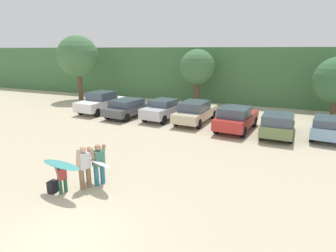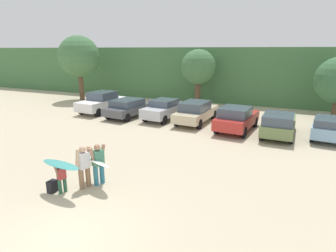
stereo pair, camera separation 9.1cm
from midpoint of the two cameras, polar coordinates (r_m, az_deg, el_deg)
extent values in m
plane|color=#C1B293|center=(9.12, -20.17, -20.21)|extent=(120.00, 120.00, 0.00)
cube|color=#427042|center=(33.81, 14.27, 10.41)|extent=(108.00, 12.00, 5.32)
cylinder|color=brown|center=(31.18, -17.16, 7.43)|extent=(0.49, 0.49, 2.71)
sphere|color=#427042|center=(30.96, -17.62, 13.10)|extent=(4.09, 4.09, 4.09)
cylinder|color=brown|center=(26.92, 5.63, 6.40)|extent=(0.54, 0.54, 2.23)
sphere|color=#427042|center=(26.67, 5.77, 11.63)|extent=(3.17, 3.17, 3.17)
cylinder|color=brown|center=(24.90, 29.96, 2.88)|extent=(0.39, 0.39, 1.49)
cube|color=white|center=(24.67, -13.33, 4.31)|extent=(2.25, 4.59, 0.74)
cube|color=#3F4C5B|center=(24.66, -13.20, 5.93)|extent=(1.91, 2.14, 0.63)
cylinder|color=black|center=(26.39, -12.62, 4.22)|extent=(0.27, 0.68, 0.67)
cylinder|color=black|center=(25.32, -9.62, 3.92)|extent=(0.27, 0.68, 0.67)
cylinder|color=black|center=(24.27, -17.09, 2.98)|extent=(0.27, 0.68, 0.67)
cylinder|color=black|center=(23.10, -14.03, 2.62)|extent=(0.27, 0.68, 0.67)
cube|color=#4C4F54|center=(22.49, -8.17, 3.31)|extent=(2.36, 4.23, 0.58)
cube|color=#3F4C5B|center=(22.31, -8.38, 4.62)|extent=(2.03, 2.54, 0.51)
cylinder|color=black|center=(24.11, -7.87, 3.40)|extent=(0.29, 0.66, 0.64)
cylinder|color=black|center=(23.11, -4.41, 2.99)|extent=(0.29, 0.66, 0.64)
cylinder|color=black|center=(22.10, -12.05, 2.14)|extent=(0.29, 0.66, 0.64)
cylinder|color=black|center=(21.00, -8.46, 1.65)|extent=(0.29, 0.66, 0.64)
cube|color=silver|center=(21.54, -0.99, 3.15)|extent=(2.17, 4.32, 0.71)
cube|color=#3F4C5B|center=(21.42, -1.00, 4.68)|extent=(1.79, 2.06, 0.46)
cylinder|color=black|center=(23.16, -0.93, 3.09)|extent=(0.29, 0.69, 0.67)
cylinder|color=black|center=(22.42, 2.53, 2.68)|extent=(0.29, 0.69, 0.67)
cylinder|color=black|center=(20.89, -4.75, 1.73)|extent=(0.29, 0.69, 0.67)
cylinder|color=black|center=(20.07, -1.04, 1.22)|extent=(0.29, 0.69, 0.67)
cube|color=beige|center=(20.73, 5.43, 2.49)|extent=(2.04, 4.88, 0.62)
cube|color=#3F4C5B|center=(20.32, 5.16, 4.01)|extent=(1.78, 2.38, 0.61)
cylinder|color=black|center=(22.52, 4.90, 2.71)|extent=(0.25, 0.68, 0.67)
cylinder|color=black|center=(22.00, 8.87, 2.28)|extent=(0.25, 0.68, 0.67)
cylinder|color=black|center=(19.68, 1.54, 0.95)|extent=(0.25, 0.68, 0.67)
cylinder|color=black|center=(19.08, 6.00, 0.42)|extent=(0.25, 0.68, 0.67)
cube|color=#B72D28|center=(19.11, 13.37, 1.21)|extent=(2.29, 4.50, 0.68)
cube|color=#3F4C5B|center=(18.46, 13.02, 2.76)|extent=(1.92, 2.19, 0.58)
cylinder|color=black|center=(20.75, 12.18, 1.39)|extent=(0.29, 0.72, 0.70)
cylinder|color=black|center=(20.35, 16.71, 0.82)|extent=(0.29, 0.72, 0.70)
cylinder|color=black|center=(18.11, 9.49, -0.46)|extent=(0.29, 0.72, 0.70)
cylinder|color=black|center=(17.65, 14.64, -1.16)|extent=(0.29, 0.72, 0.70)
cube|color=#6B7F4C|center=(18.83, 20.98, 0.25)|extent=(1.87, 4.49, 0.66)
cube|color=#3F4C5B|center=(17.74, 20.93, 1.38)|extent=(1.69, 2.28, 0.53)
cylinder|color=black|center=(20.39, 18.94, 0.56)|extent=(0.23, 0.63, 0.63)
cylinder|color=black|center=(20.32, 23.44, 0.07)|extent=(0.23, 0.63, 0.63)
cylinder|color=black|center=(17.56, 17.92, -1.63)|extent=(0.23, 0.63, 0.63)
cylinder|color=black|center=(17.48, 23.15, -2.20)|extent=(0.23, 0.63, 0.63)
cube|color=#84ADD1|center=(19.55, 29.46, -0.22)|extent=(2.35, 4.39, 0.66)
cube|color=#3F4C5B|center=(18.53, 29.60, 0.74)|extent=(1.96, 2.27, 0.42)
cylinder|color=black|center=(20.99, 27.15, 0.07)|extent=(0.29, 0.63, 0.61)
cylinder|color=black|center=(18.30, 26.60, -1.87)|extent=(0.29, 0.63, 0.61)
cylinder|color=teal|center=(11.56, -14.30, -9.62)|extent=(0.19, 0.19, 0.79)
cylinder|color=teal|center=(11.70, -13.14, -9.23)|extent=(0.19, 0.19, 0.79)
cube|color=#3F7F66|center=(11.37, -13.93, -6.21)|extent=(0.42, 0.48, 0.61)
sphere|color=tan|center=(11.22, -14.07, -4.16)|extent=(0.25, 0.25, 0.25)
cylinder|color=tan|center=(11.20, -14.92, -5.73)|extent=(0.21, 0.30, 0.65)
cylinder|color=tan|center=(11.43, -13.06, -5.18)|extent=(0.22, 0.32, 0.65)
cylinder|color=#26593F|center=(11.38, -20.85, -11.25)|extent=(0.13, 0.13, 0.55)
cylinder|color=#26593F|center=(11.46, -19.97, -10.97)|extent=(0.13, 0.13, 0.55)
cube|color=#B23838|center=(11.22, -20.64, -8.86)|extent=(0.29, 0.34, 0.42)
sphere|color=#8C664C|center=(11.11, -20.78, -7.44)|extent=(0.18, 0.18, 0.18)
cylinder|color=#8C664C|center=(11.12, -21.40, -8.54)|extent=(0.15, 0.20, 0.46)
cylinder|color=#8C664C|center=(11.24, -19.99, -8.14)|extent=(0.15, 0.21, 0.46)
cylinder|color=#8C6B4C|center=(11.42, -17.00, -10.11)|extent=(0.19, 0.19, 0.81)
cylinder|color=#8C6B4C|center=(11.55, -15.76, -9.71)|extent=(0.19, 0.19, 0.81)
cube|color=silver|center=(11.21, -16.65, -6.59)|extent=(0.42, 0.49, 0.62)
sphere|color=#D8AD8C|center=(11.06, -16.82, -4.47)|extent=(0.26, 0.26, 0.26)
cylinder|color=#D8AD8C|center=(11.04, -17.71, -6.10)|extent=(0.20, 0.24, 0.67)
cylinder|color=#D8AD8C|center=(11.26, -15.73, -5.53)|extent=(0.20, 0.24, 0.66)
ellipsoid|color=white|center=(11.31, -14.34, -6.81)|extent=(1.93, 1.21, 0.26)
ellipsoid|color=teal|center=(10.96, -20.75, -7.25)|extent=(1.84, 0.73, 0.08)
cube|color=black|center=(11.61, -22.21, -11.13)|extent=(0.24, 0.34, 0.45)
camera|label=1|loc=(0.05, -90.18, -0.05)|focal=30.59mm
camera|label=2|loc=(0.05, 89.82, 0.05)|focal=30.59mm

